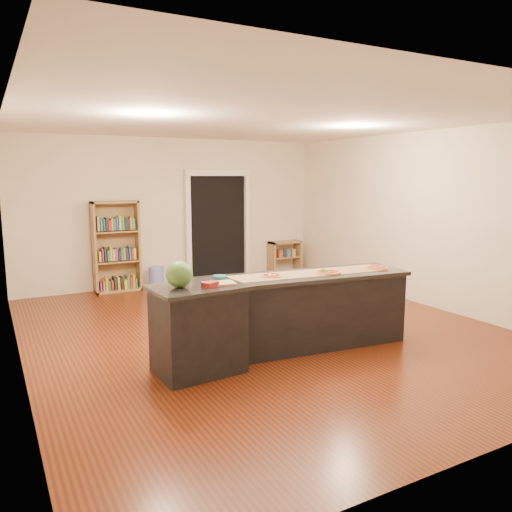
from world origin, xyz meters
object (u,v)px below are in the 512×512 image
side_counter (198,329)px  bookshelf (116,247)px  watermelon (179,274)px  low_shelf (285,257)px  waste_bin (156,277)px  kitchen_island (299,311)px

side_counter → bookshelf: bookshelf is taller
side_counter → watermelon: size_ratio=3.48×
low_shelf → waste_bin: low_shelf is taller
bookshelf → low_shelf: size_ratio=2.35×
bookshelf → low_shelf: 3.62m
low_shelf → watermelon: size_ratio=2.53×
low_shelf → waste_bin: (-2.89, -0.07, -0.15)m
kitchen_island → watermelon: 1.71m
bookshelf → low_shelf: bearing=-0.1°
kitchen_island → bookshelf: (-1.25, 4.10, 0.37)m
waste_bin → side_counter: bearing=-101.4°
watermelon → bookshelf: bearing=85.5°
side_counter → bookshelf: size_ratio=0.58×
kitchen_island → waste_bin: kitchen_island is taller
side_counter → watermelon: (-0.19, 0.01, 0.61)m
kitchen_island → watermelon: size_ratio=9.95×
waste_bin → watermelon: size_ratio=1.45×
side_counter → bookshelf: 4.28m
low_shelf → bookshelf: bearing=179.9°
side_counter → waste_bin: side_counter is taller
bookshelf → watermelon: (-0.34, -4.26, 0.27)m
side_counter → waste_bin: size_ratio=2.40×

